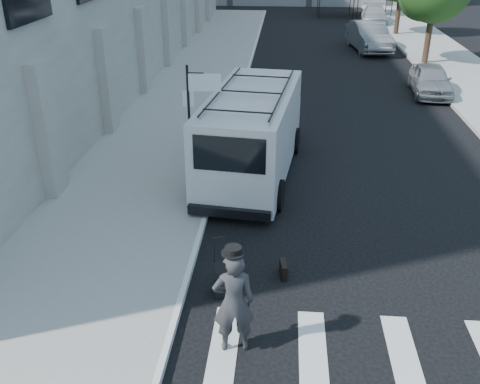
% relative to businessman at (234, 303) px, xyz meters
% --- Properties ---
extents(ground, '(120.00, 120.00, 0.00)m').
position_rel_businessman_xyz_m(ground, '(0.82, 3.00, -1.01)').
color(ground, black).
rests_on(ground, ground).
extents(sidewalk_left, '(4.50, 48.00, 0.15)m').
position_rel_businessman_xyz_m(sidewalk_left, '(-3.43, 19.00, -0.93)').
color(sidewalk_left, gray).
rests_on(sidewalk_left, ground).
extents(sidewalk_right, '(4.00, 56.00, 0.15)m').
position_rel_businessman_xyz_m(sidewalk_right, '(9.82, 23.00, -0.93)').
color(sidewalk_right, gray).
rests_on(sidewalk_right, ground).
extents(sign_pole, '(1.03, 0.07, 3.50)m').
position_rel_businessman_xyz_m(sign_pole, '(-1.55, 6.20, 1.65)').
color(sign_pole, black).
rests_on(sign_pole, sidewalk_left).
extents(businessman, '(0.80, 0.59, 2.01)m').
position_rel_businessman_xyz_m(businessman, '(0.00, 0.00, 0.00)').
color(businessman, '#313134').
rests_on(businessman, ground).
extents(briefcase, '(0.18, 0.45, 0.34)m').
position_rel_businessman_xyz_m(briefcase, '(0.86, 2.29, -0.84)').
color(briefcase, black).
rests_on(briefcase, ground).
extents(suitcase, '(0.36, 0.49, 1.23)m').
position_rel_businessman_xyz_m(suitcase, '(-0.41, 1.58, -0.68)').
color(suitcase, black).
rests_on(suitcase, ground).
extents(cargo_van, '(3.02, 7.07, 2.56)m').
position_rel_businessman_xyz_m(cargo_van, '(-0.15, 7.73, 0.31)').
color(cargo_van, silver).
rests_on(cargo_van, ground).
extents(parked_car_a, '(1.83, 4.04, 1.34)m').
position_rel_businessman_xyz_m(parked_car_a, '(7.30, 17.07, -0.33)').
color(parked_car_a, gray).
rests_on(parked_car_a, ground).
extents(parked_car_b, '(2.47, 5.35, 1.70)m').
position_rel_businessman_xyz_m(parked_car_b, '(5.82, 26.72, -0.16)').
color(parked_car_b, slate).
rests_on(parked_car_b, ground).
extents(parked_car_c, '(2.29, 4.82, 1.36)m').
position_rel_businessman_xyz_m(parked_car_c, '(7.62, 37.13, -0.33)').
color(parked_car_c, '#B0B3B9').
rests_on(parked_car_c, ground).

